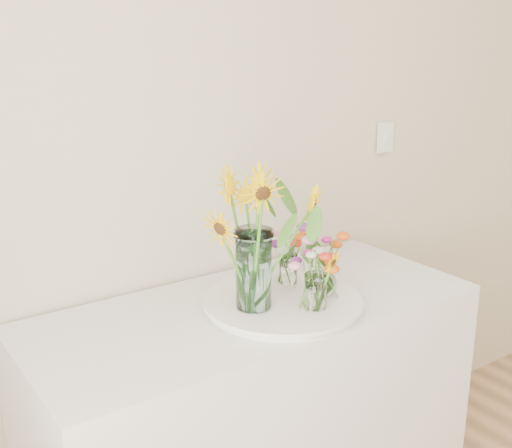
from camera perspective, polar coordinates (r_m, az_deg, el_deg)
name	(u,v)px	position (r m, az deg, el deg)	size (l,w,h in m)	color
counter	(254,432)	(2.20, -0.15, -17.99)	(1.40, 0.60, 0.90)	white
tray	(283,304)	(1.95, 2.40, -7.15)	(0.46, 0.46, 0.03)	white
mason_jar	(254,270)	(1.85, -0.21, -4.07)	(0.10, 0.10, 0.24)	silver
sunflower_bouquet	(254,239)	(1.81, -0.22, -1.30)	(0.56, 0.56, 0.43)	#F7C205
small_vase_a	(315,292)	(1.87, 5.31, -6.01)	(0.06, 0.06, 0.11)	white
wildflower_posy_a	(316,277)	(1.86, 5.34, -4.73)	(0.19, 0.19, 0.20)	#D75412
small_vase_b	(323,275)	(1.97, 5.97, -4.57)	(0.09, 0.09, 0.13)	white
wildflower_posy_b	(323,262)	(1.96, 6.01, -3.34)	(0.22, 0.22, 0.22)	#D75412
small_vase_c	(288,269)	(2.05, 2.87, -4.03)	(0.06, 0.06, 0.10)	white
wildflower_posy_c	(288,256)	(2.04, 2.89, -2.84)	(0.17, 0.17, 0.19)	#D75412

